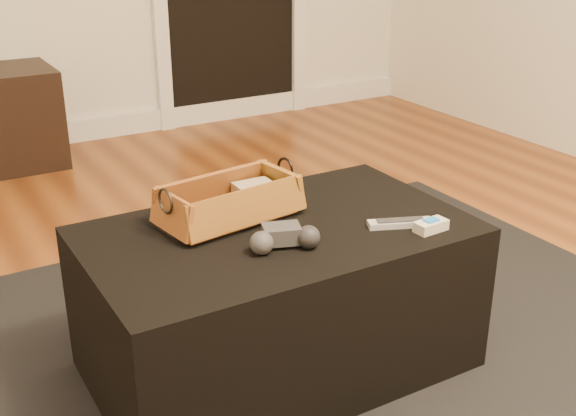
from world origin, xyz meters
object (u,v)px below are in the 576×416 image
game_controller (284,238)px  tv_remote (227,214)px  ottoman (278,299)px  silver_remote (400,223)px  cream_gadget (431,226)px  wicker_basket (230,203)px

game_controller → tv_remote: bearing=103.5°
ottoman → tv_remote: tv_remote is taller
silver_remote → tv_remote: bearing=146.6°
ottoman → game_controller: game_controller is taller
silver_remote → cream_gadget: 0.08m
ottoman → cream_gadget: 0.46m
wicker_basket → silver_remote: wicker_basket is taller
ottoman → wicker_basket: wicker_basket is taller
wicker_basket → game_controller: bearing=-81.6°
game_controller → wicker_basket: bearing=98.4°
game_controller → silver_remote: size_ratio=1.08×
tv_remote → game_controller: bearing=-90.9°
tv_remote → wicker_basket: wicker_basket is taller
tv_remote → game_controller: 0.22m
tv_remote → game_controller: size_ratio=1.09×
game_controller → silver_remote: game_controller is taller
wicker_basket → game_controller: size_ratio=2.19×
tv_remote → ottoman: bearing=-60.1°
ottoman → game_controller: size_ratio=5.38×
ottoman → silver_remote: bearing=-28.1°
game_controller → silver_remote: bearing=-6.7°
game_controller → cream_gadget: 0.39m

